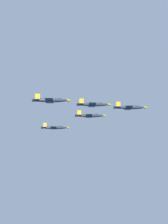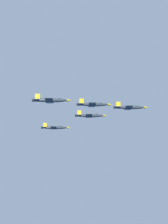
% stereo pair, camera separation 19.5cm
% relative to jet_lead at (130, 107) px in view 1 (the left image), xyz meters
% --- Properties ---
extents(jet_lead, '(16.89, 10.35, 3.55)m').
position_rel_jet_lead_xyz_m(jet_lead, '(0.00, 0.00, 0.00)').
color(jet_lead, '#2D3338').
extents(jet_left_wingman, '(16.68, 10.24, 3.50)m').
position_rel_jet_lead_xyz_m(jet_left_wingman, '(19.99, -14.03, -1.05)').
color(jet_left_wingman, '#2D3338').
extents(jet_right_wingman, '(16.02, 9.88, 3.37)m').
position_rel_jet_lead_xyz_m(jet_right_wingman, '(17.06, 17.46, -2.19)').
color(jet_right_wingman, '#2D3338').
extents(jet_left_outer, '(16.00, 9.81, 3.36)m').
position_rel_jet_lead_xyz_m(jet_left_outer, '(39.97, -28.05, -4.72)').
color(jet_left_outer, '#2D3338').
extents(jet_right_outer, '(16.42, 10.08, 3.45)m').
position_rel_jet_lead_xyz_m(jet_right_outer, '(34.13, 34.93, -4.06)').
color(jet_right_outer, '#2D3338').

